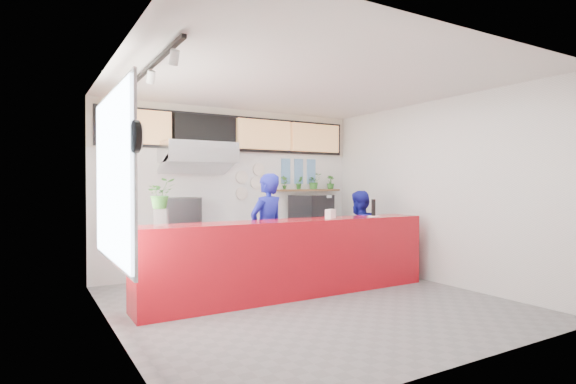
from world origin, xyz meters
name	(u,v)px	position (x,y,z in m)	size (l,w,h in m)	color
floor	(308,302)	(0.00, 0.00, 0.00)	(5.00, 5.00, 0.00)	slate
ceiling	(308,83)	(0.00, 0.00, 3.00)	(5.00, 5.00, 0.00)	silver
wall_back	(234,191)	(0.00, 2.50, 1.50)	(5.00, 5.00, 0.00)	white
wall_left	(114,195)	(-2.50, 0.00, 1.50)	(5.00, 5.00, 0.00)	white
wall_right	(435,191)	(2.50, 0.00, 1.50)	(5.00, 5.00, 0.00)	white
service_counter	(293,258)	(0.00, 0.40, 0.55)	(4.50, 0.60, 1.10)	#B20C17
cream_band	(234,131)	(0.00, 2.49, 2.60)	(5.00, 0.02, 0.80)	beige
prep_bench	(198,253)	(-0.80, 2.20, 0.45)	(1.80, 0.60, 0.90)	#B2B5BA
panini_oven	(185,212)	(-1.02, 2.20, 1.14)	(0.54, 0.54, 0.49)	black
extraction_hood	(198,153)	(-0.80, 2.15, 2.15)	(1.20, 0.70, 0.35)	#B2B5BA
hood_lip	(198,165)	(-0.80, 2.15, 1.95)	(1.20, 0.70, 0.08)	#B2B5BA
right_bench	(310,244)	(1.50, 2.20, 0.45)	(1.80, 0.60, 0.90)	#B2B5BA
espresso_machine	(312,208)	(1.53, 2.20, 1.15)	(0.79, 0.56, 0.51)	black
espresso_tray	(312,196)	(1.53, 2.20, 1.38)	(0.64, 0.45, 0.06)	silver
herb_shelf	(309,190)	(1.60, 2.40, 1.50)	(1.40, 0.18, 0.04)	brown
menu_board_far_left	(137,127)	(-1.75, 2.38, 2.55)	(1.10, 0.10, 0.55)	tan
menu_board_mid_left	(205,131)	(-0.59, 2.38, 2.55)	(1.10, 0.10, 0.55)	black
menu_board_mid_right	(264,135)	(0.57, 2.38, 2.55)	(1.10, 0.10, 0.55)	tan
menu_board_far_right	(315,138)	(1.73, 2.38, 2.55)	(1.10, 0.10, 0.55)	tan
soffit	(234,133)	(0.00, 2.46, 2.55)	(4.80, 0.04, 0.65)	black
window_pane	(112,177)	(-2.47, 0.30, 1.70)	(0.04, 2.20, 1.90)	silver
window_frame	(114,177)	(-2.45, 0.30, 1.70)	(0.03, 2.30, 2.00)	#B2B5BA
wall_clock_rim	(136,137)	(-2.46, -0.90, 2.05)	(0.30, 0.30, 0.05)	black
wall_clock_face	(139,137)	(-2.43, -0.90, 2.05)	(0.26, 0.26, 0.02)	white
track_rail	(151,66)	(-2.10, 0.00, 2.94)	(0.05, 2.40, 0.04)	black
dec_plate_a	(242,177)	(0.15, 2.47, 1.75)	(0.24, 0.24, 0.03)	silver
dec_plate_b	(256,183)	(0.45, 2.47, 1.65)	(0.24, 0.24, 0.03)	silver
dec_plate_c	(242,193)	(0.15, 2.47, 1.45)	(0.24, 0.24, 0.03)	silver
dec_plate_d	(259,169)	(0.50, 2.47, 1.90)	(0.24, 0.24, 0.03)	silver
photo_frame_a	(286,165)	(1.10, 2.48, 2.00)	(0.20, 0.02, 0.25)	#598CBF
photo_frame_b	(299,165)	(1.40, 2.48, 2.00)	(0.20, 0.02, 0.25)	#598CBF
photo_frame_c	(311,166)	(1.70, 2.48, 2.00)	(0.20, 0.02, 0.25)	#598CBF
photo_frame_d	(286,178)	(1.10, 2.48, 1.75)	(0.20, 0.02, 0.25)	#598CBF
photo_frame_e	(299,178)	(1.40, 2.48, 1.75)	(0.20, 0.02, 0.25)	#598CBF
photo_frame_f	(311,178)	(1.70, 2.48, 1.75)	(0.20, 0.02, 0.25)	#598CBF
staff_center	(267,231)	(-0.08, 1.04, 0.89)	(0.65, 0.43, 1.78)	#161A99
staff_right	(359,235)	(1.62, 0.87, 0.75)	(0.73, 0.57, 1.51)	#161A99
herb_a	(284,182)	(1.02, 2.40, 1.65)	(0.14, 0.10, 0.27)	#2E6F27
herb_b	(299,183)	(1.37, 2.40, 1.65)	(0.14, 0.11, 0.26)	#2E6F27
herb_c	(314,181)	(1.71, 2.40, 1.68)	(0.28, 0.25, 0.32)	#2E6F27
herb_d	(331,182)	(2.13, 2.40, 1.66)	(0.16, 0.14, 0.28)	#2E6F27
glass_vase	(161,218)	(-1.92, 0.31, 1.21)	(0.18, 0.18, 0.22)	white
basil_vase	(161,194)	(-1.92, 0.31, 1.50)	(0.33, 0.29, 0.37)	#2E6F27
napkin_holder	(330,214)	(0.65, 0.37, 1.17)	(0.16, 0.10, 0.14)	white
white_plate	(373,216)	(1.47, 0.33, 1.11)	(0.18, 0.18, 0.01)	white
pepper_mill	(373,207)	(1.47, 0.33, 1.25)	(0.07, 0.07, 0.26)	black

